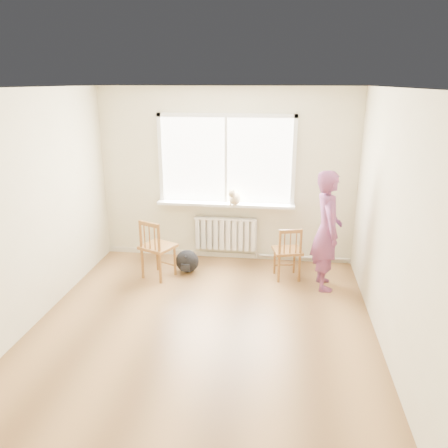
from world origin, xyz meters
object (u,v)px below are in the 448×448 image
(chair_right, at_px, (288,253))
(backpack, at_px, (187,261))
(cat, at_px, (235,198))
(chair_left, at_px, (156,249))
(person, at_px, (327,231))

(chair_right, bearing_deg, backpack, -14.16)
(chair_right, xyz_separation_m, backpack, (-1.50, 0.04, -0.23))
(cat, bearing_deg, chair_right, -16.49)
(chair_left, xyz_separation_m, cat, (1.06, 0.74, 0.61))
(chair_left, distance_m, person, 2.43)
(backpack, bearing_deg, cat, 36.59)
(cat, bearing_deg, person, -12.13)
(backpack, bearing_deg, chair_right, -1.45)
(backpack, bearing_deg, chair_left, -148.14)
(chair_left, bearing_deg, person, -154.86)
(cat, relative_size, backpack, 1.16)
(chair_right, distance_m, cat, 1.19)
(chair_left, height_order, backpack, chair_left)
(chair_left, height_order, chair_right, chair_left)
(chair_left, distance_m, chair_right, 1.91)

